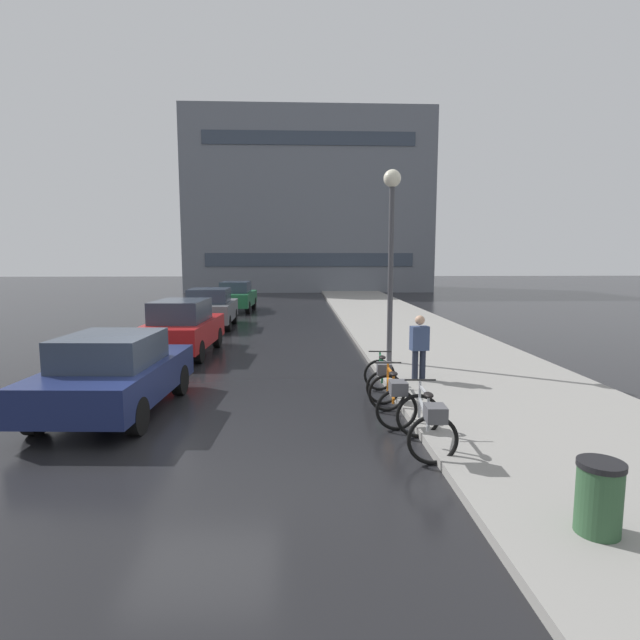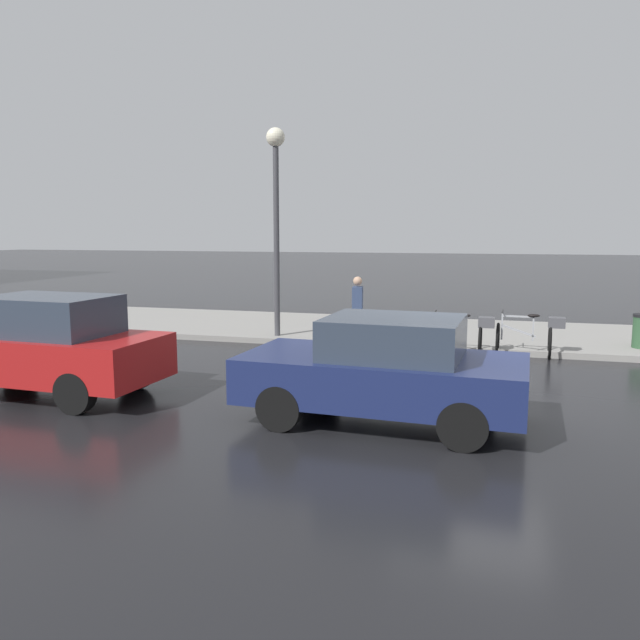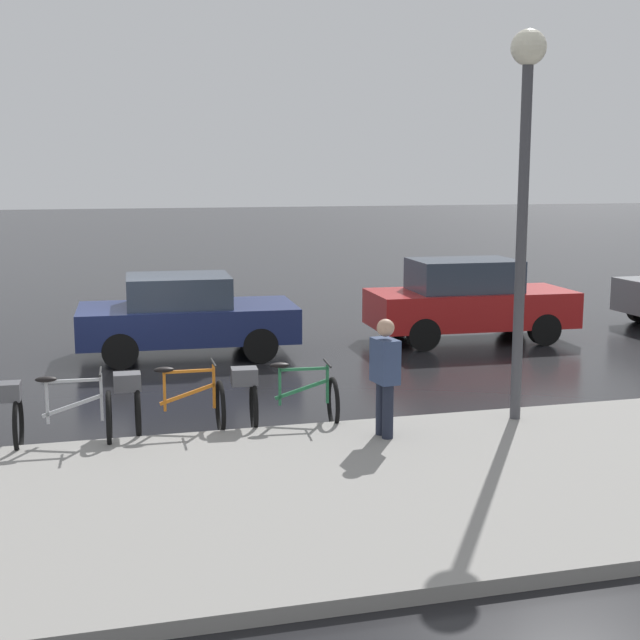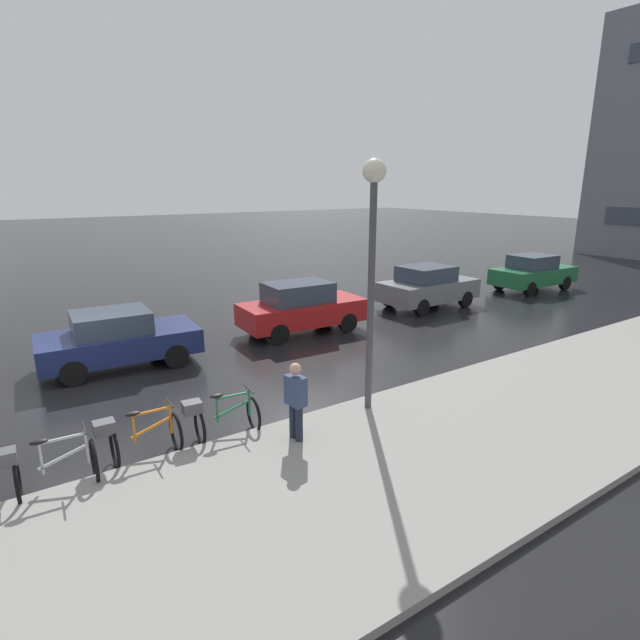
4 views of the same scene
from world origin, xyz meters
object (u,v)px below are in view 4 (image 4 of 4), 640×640
Objects in this scene: bicycle_third at (219,416)px; car_navy at (118,339)px; car_grey at (428,286)px; pedestrian at (296,400)px; car_red at (301,307)px; streetlamp at (372,240)px; car_green at (533,273)px; bicycle_nearest at (46,466)px; bicycle_second at (137,435)px.

car_navy is at bearing -172.76° from bicycle_third.
car_grey reaches higher than pedestrian.
streetlamp is (5.95, -2.02, 2.84)m from car_red.
streetlamp is at bearing 76.86° from bicycle_third.
bicycle_third is 0.34× the size of car_green.
car_red is 5.97m from car_grey.
bicycle_third is (-0.19, 2.94, -0.01)m from bicycle_nearest.
car_navy is (-5.39, 2.27, 0.27)m from bicycle_nearest.
pedestrian is (6.27, -3.99, 0.09)m from car_red.
car_green is at bearing 104.97° from bicycle_second.
car_grey is at bearing 127.60° from streetlamp.
streetlamp is at bearing -18.72° from car_red.
car_red is at bearing -88.06° from car_grey.
bicycle_second is 0.98× the size of bicycle_third.
car_red is 7.43m from pedestrian.
bicycle_third is 0.28× the size of streetlamp.
car_red reaches higher than bicycle_third.
car_red reaches higher than car_navy.
streetlamp is at bearing 84.97° from bicycle_nearest.
bicycle_second is 5.61m from streetlamp.
car_navy is at bearing 157.14° from bicycle_nearest.
car_green is (-5.08, 18.98, 0.32)m from bicycle_second.
bicycle_second is 2.83m from pedestrian.
bicycle_nearest is 0.34× the size of car_red.
bicycle_second is 0.34× the size of car_green.
bicycle_nearest reaches higher than bicycle_second.
car_navy is at bearing -90.24° from car_green.
car_navy reaches higher than bicycle_third.
streetlamp is at bearing 32.09° from car_navy.
streetlamp is at bearing 99.29° from pedestrian.
car_navy is 2.50× the size of pedestrian.
bicycle_third is (0.06, 1.50, -0.01)m from bicycle_second.
bicycle_third is 0.88× the size of pedestrian.
bicycle_second is 19.65m from car_green.
bicycle_third is 4.47m from streetlamp.
car_grey reaches higher than bicycle_second.
car_red reaches higher than bicycle_second.
bicycle_third is at bearing -63.77° from car_grey.
bicycle_third is at bearing 87.82° from bicycle_second.
pedestrian is 0.31× the size of streetlamp.
car_grey reaches higher than bicycle_nearest.
bicycle_third is 0.36× the size of car_grey.
pedestrian is (1.03, 1.08, 0.44)m from bicycle_third.
car_grey reaches higher than car_green.
car_green reaches higher than bicycle_third.
car_green is 0.80× the size of streetlamp.
car_grey is 11.88m from pedestrian.
pedestrian is at bearing -32.45° from car_red.
car_navy is at bearing -88.87° from car_grey.
bicycle_nearest is 0.27× the size of streetlamp.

